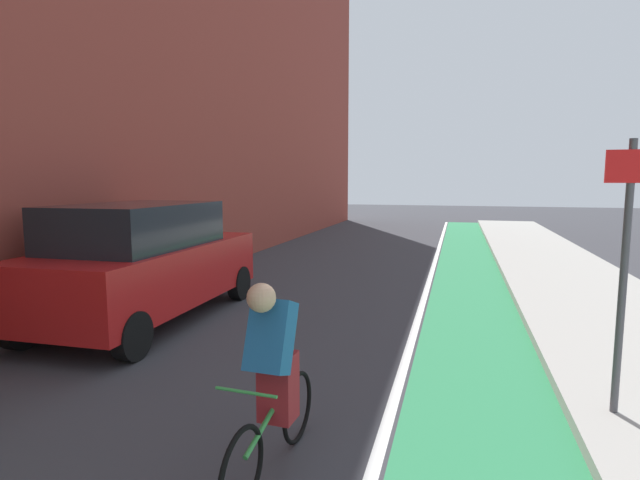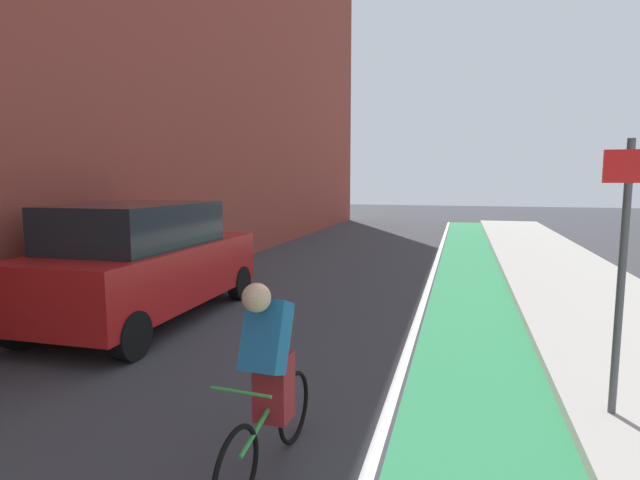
{
  "view_description": "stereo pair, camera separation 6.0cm",
  "coord_description": "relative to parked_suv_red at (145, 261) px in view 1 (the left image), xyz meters",
  "views": [
    {
      "loc": [
        2.47,
        4.21,
        2.35
      ],
      "look_at": [
        0.02,
        12.97,
        1.25
      ],
      "focal_mm": 27.74,
      "sensor_mm": 36.0,
      "label": 1
    },
    {
      "loc": [
        2.53,
        4.23,
        2.35
      ],
      "look_at": [
        0.02,
        12.97,
        1.25
      ],
      "focal_mm": 27.74,
      "sensor_mm": 36.0,
      "label": 2
    }
  ],
  "objects": [
    {
      "name": "parked_suv_red",
      "position": [
        0.0,
        0.0,
        0.0
      ],
      "size": [
        2.1,
        4.61,
        1.98
      ],
      "color": "red",
      "rests_on": "ground"
    },
    {
      "name": "sidewalk_right",
      "position": [
        7.53,
        4.31,
        -0.95
      ],
      "size": [
        2.89,
        35.06,
        0.14
      ],
      "primitive_type": "cube",
      "color": "#A8A59E",
      "rests_on": "ground"
    },
    {
      "name": "street_sign_post",
      "position": [
        6.5,
        -1.9,
        0.66
      ],
      "size": [
        0.44,
        0.07,
        2.59
      ],
      "color": "#4C4C51",
      "rests_on": "sidewalk_right"
    },
    {
      "name": "cyclist_mid",
      "position": [
        3.62,
        -3.49,
        -0.17
      ],
      "size": [
        0.48,
        1.69,
        1.6
      ],
      "color": "black",
      "rests_on": "ground"
    },
    {
      "name": "lane_divider_stripe",
      "position": [
        4.39,
        4.31,
        -1.02
      ],
      "size": [
        0.12,
        35.06,
        0.0
      ],
      "primitive_type": "cube",
      "color": "white",
      "rests_on": "ground"
    },
    {
      "name": "ground_plane",
      "position": [
        2.52,
        2.31,
        -1.02
      ],
      "size": [
        77.13,
        77.13,
        0.0
      ],
      "primitive_type": "plane",
      "color": "#38383D"
    },
    {
      "name": "bike_lane_paint",
      "position": [
        5.29,
        4.31,
        -1.02
      ],
      "size": [
        1.6,
        35.06,
        0.0
      ],
      "primitive_type": "cube",
      "color": "#2D8451",
      "rests_on": "ground"
    }
  ]
}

